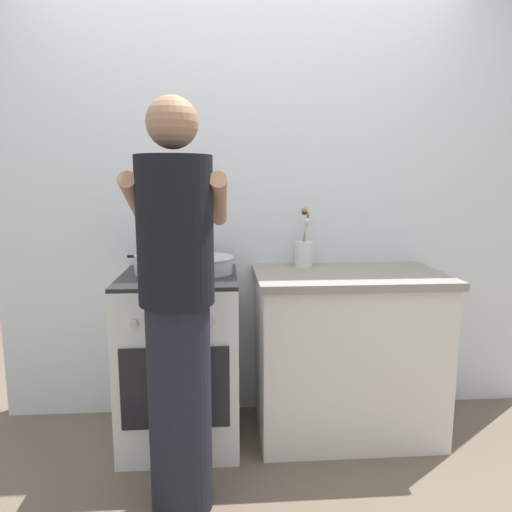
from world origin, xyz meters
The scene contains 8 objects.
ground centered at (0.00, 0.00, 0.00)m, with size 6.00×6.00×0.00m, color #6B5B4C.
back_wall centered at (0.20, 0.50, 1.25)m, with size 3.20×0.10×2.50m.
countertop centered at (0.55, 0.15, 0.45)m, with size 1.00×0.60×0.90m.
stove_range centered at (-0.35, 0.15, 0.45)m, with size 0.60×0.62×0.90m.
pot centered at (-0.49, 0.17, 0.95)m, with size 0.24×0.17×0.10m.
mixing_bowl centered at (-0.21, 0.20, 0.95)m, with size 0.30×0.30×0.09m.
utensil_crock centered at (0.34, 0.36, 0.99)m, with size 0.10×0.10×0.34m.
person centered at (-0.31, -0.40, 0.86)m, with size 0.41×0.50×1.70m.
Camera 1 is at (-0.12, -2.24, 1.39)m, focal length 32.79 mm.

